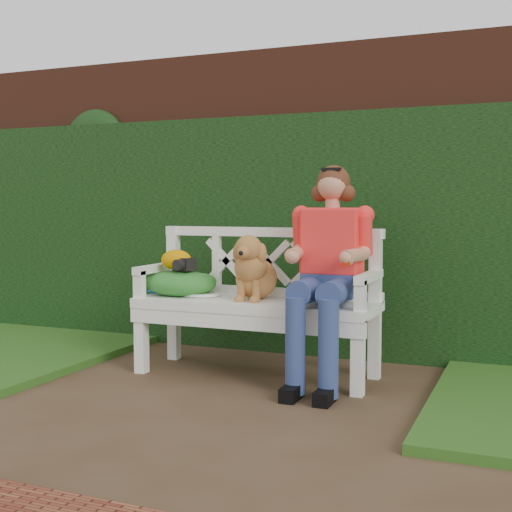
% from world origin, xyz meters
% --- Properties ---
extents(ground, '(60.00, 60.00, 0.00)m').
position_xyz_m(ground, '(0.00, 0.00, 0.00)').
color(ground, '#412D1B').
extents(brick_wall, '(10.00, 0.30, 2.20)m').
position_xyz_m(brick_wall, '(0.00, 1.90, 1.10)').
color(brick_wall, '#5B2B1C').
rests_on(brick_wall, ground).
extents(ivy_hedge, '(10.00, 0.18, 1.70)m').
position_xyz_m(ivy_hedge, '(0.00, 1.68, 0.85)').
color(ivy_hedge, '#23541B').
rests_on(ivy_hedge, ground).
extents(garden_bench, '(1.62, 0.71, 0.48)m').
position_xyz_m(garden_bench, '(0.00, 0.93, 0.24)').
color(garden_bench, white).
rests_on(garden_bench, ground).
extents(seated_woman, '(0.69, 0.80, 1.22)m').
position_xyz_m(seated_woman, '(0.48, 0.91, 0.61)').
color(seated_woman, '#EF2D36').
rests_on(seated_woman, ground).
extents(dog, '(0.30, 0.39, 0.41)m').
position_xyz_m(dog, '(-0.00, 0.92, 0.68)').
color(dog, '#A35928').
rests_on(dog, garden_bench).
extents(tennis_racket, '(0.59, 0.40, 0.03)m').
position_xyz_m(tennis_racket, '(-0.43, 0.95, 0.49)').
color(tennis_racket, beige).
rests_on(tennis_racket, garden_bench).
extents(green_bag, '(0.56, 0.48, 0.16)m').
position_xyz_m(green_bag, '(-0.53, 0.93, 0.56)').
color(green_bag, green).
rests_on(green_bag, garden_bench).
extents(camera_item, '(0.14, 0.12, 0.08)m').
position_xyz_m(camera_item, '(-0.49, 0.91, 0.69)').
color(camera_item, black).
rests_on(camera_item, green_bag).
extents(baseball_glove, '(0.24, 0.20, 0.13)m').
position_xyz_m(baseball_glove, '(-0.55, 0.92, 0.71)').
color(baseball_glove, '#D28500').
rests_on(baseball_glove, green_bag).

